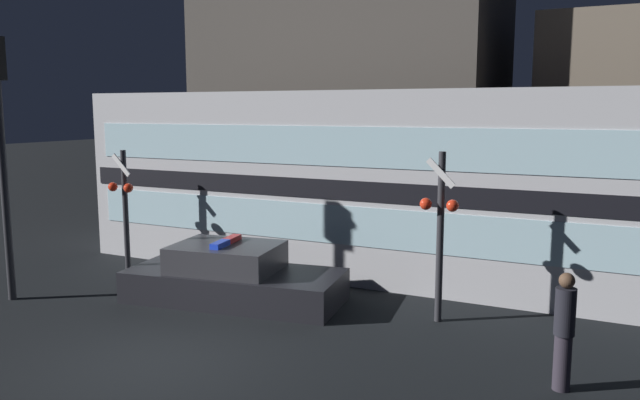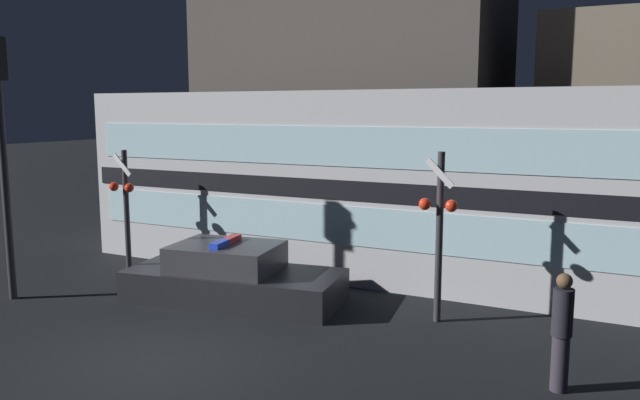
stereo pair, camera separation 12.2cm
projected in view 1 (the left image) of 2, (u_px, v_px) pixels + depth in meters
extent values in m
plane|color=black|center=(158.00, 361.00, 10.32)|extent=(120.00, 120.00, 0.00)
cube|color=silver|center=(395.00, 184.00, 15.47)|extent=(16.81, 3.14, 4.57)
cube|color=black|center=(371.00, 192.00, 14.07)|extent=(16.48, 0.03, 0.46)
cube|color=silver|center=(371.00, 228.00, 14.19)|extent=(15.97, 0.02, 0.91)
cube|color=silver|center=(372.00, 147.00, 13.92)|extent=(15.97, 0.02, 0.91)
cube|color=black|center=(235.00, 285.00, 13.54)|extent=(4.88, 2.59, 0.68)
cube|color=#333338|center=(226.00, 257.00, 13.51)|extent=(2.46, 2.00, 0.56)
cube|color=blue|center=(220.00, 244.00, 13.19)|extent=(0.28, 0.60, 0.12)
cube|color=red|center=(232.00, 239.00, 13.73)|extent=(0.28, 0.60, 0.12)
cylinder|color=#2D2833|center=(562.00, 362.00, 9.22)|extent=(0.26, 0.26, 0.85)
cylinder|color=black|center=(565.00, 312.00, 9.10)|extent=(0.30, 0.30, 0.71)
sphere|color=brown|center=(567.00, 281.00, 9.04)|extent=(0.23, 0.23, 0.23)
cylinder|color=#2D2D33|center=(440.00, 238.00, 12.04)|extent=(0.14, 0.14, 3.34)
sphere|color=red|center=(426.00, 204.00, 11.93)|extent=(0.23, 0.23, 0.23)
sphere|color=red|center=(453.00, 206.00, 11.71)|extent=(0.23, 0.23, 0.23)
cube|color=white|center=(441.00, 173.00, 11.78)|extent=(0.58, 0.03, 0.58)
cylinder|color=#2D2D33|center=(126.00, 211.00, 15.93)|extent=(0.14, 0.14, 3.11)
sphere|color=red|center=(113.00, 187.00, 15.83)|extent=(0.23, 0.23, 0.23)
sphere|color=red|center=(128.00, 188.00, 15.61)|extent=(0.23, 0.23, 0.23)
cube|color=white|center=(121.00, 165.00, 15.68)|extent=(0.58, 0.03, 0.58)
cylinder|color=#2D2D33|center=(5.00, 193.00, 13.34)|extent=(0.17, 0.17, 4.73)
cube|color=#47423D|center=(353.00, 74.00, 22.85)|extent=(10.36, 6.22, 10.83)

